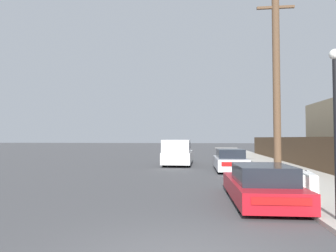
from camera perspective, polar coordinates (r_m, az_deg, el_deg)
sidewalk_curb at (r=28.81m, az=16.10°, el=-6.15°), size 4.20×63.00×0.12m
discarded_fridge at (r=11.37m, az=24.39°, el=-9.97°), size 0.90×1.82×0.78m
parked_sports_car_red at (r=10.15m, az=17.27°, el=-10.69°), size 1.99×4.69×1.23m
car_parked_mid at (r=19.16m, az=11.69°, el=-6.46°), size 1.85×4.60×1.36m
pickup_truck at (r=22.47m, az=1.82°, el=-5.11°), size 2.07×5.58×1.91m
utility_pole at (r=15.70m, az=19.96°, el=8.12°), size 1.80×0.35×9.31m
street_lamp at (r=8.27m, az=29.38°, el=1.30°), size 0.26×0.26×4.10m
wooden_fence at (r=22.87m, az=23.75°, el=-4.43°), size 0.08×34.46×2.00m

